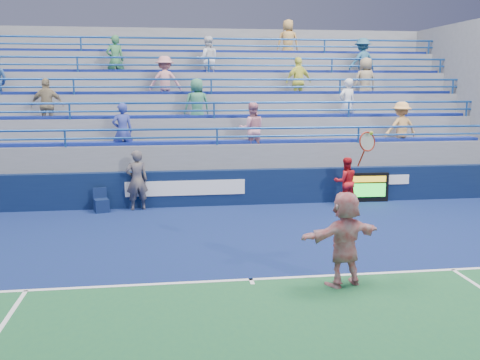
{
  "coord_description": "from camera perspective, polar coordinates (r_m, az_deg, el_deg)",
  "views": [
    {
      "loc": [
        -1.51,
        -9.55,
        3.68
      ],
      "look_at": [
        0.13,
        2.5,
        1.5
      ],
      "focal_mm": 40.0,
      "sensor_mm": 36.0,
      "label": 1
    }
  ],
  "objects": [
    {
      "name": "ground",
      "position": [
        10.35,
        1.16,
        -10.67
      ],
      "size": [
        120.0,
        120.0,
        0.0
      ],
      "primitive_type": "plane",
      "color": "#333538"
    },
    {
      "name": "sponsor_wall",
      "position": [
        16.42,
        -2.33,
        -0.84
      ],
      "size": [
        18.0,
        0.32,
        1.1
      ],
      "color": "#0A183C",
      "rests_on": "ground"
    },
    {
      "name": "bleacher_stand",
      "position": [
        19.99,
        -3.4,
        4.02
      ],
      "size": [
        18.0,
        5.6,
        6.13
      ],
      "color": "slate",
      "rests_on": "ground"
    },
    {
      "name": "serve_speed_board",
      "position": [
        17.36,
        13.39,
        -0.77
      ],
      "size": [
        1.36,
        0.22,
        0.94
      ],
      "color": "black",
      "rests_on": "ground"
    },
    {
      "name": "judge_chair",
      "position": [
        16.1,
        -14.56,
        -2.56
      ],
      "size": [
        0.5,
        0.51,
        0.71
      ],
      "color": "#0D1B42",
      "rests_on": "ground"
    },
    {
      "name": "tennis_player",
      "position": [
        10.02,
        11.13,
        -6.16
      ],
      "size": [
        1.74,
        0.99,
        2.87
      ],
      "color": "white",
      "rests_on": "ground"
    },
    {
      "name": "line_judge",
      "position": [
        16.01,
        -10.95,
        -0.04
      ],
      "size": [
        0.74,
        0.58,
        1.8
      ],
      "primitive_type": "imported",
      "rotation": [
        0.0,
        0.0,
        3.39
      ],
      "color": "#151D3B",
      "rests_on": "ground"
    },
    {
      "name": "ball_girl",
      "position": [
        16.64,
        11.19,
        -0.18
      ],
      "size": [
        0.74,
        0.58,
        1.5
      ],
      "primitive_type": "imported",
      "rotation": [
        0.0,
        0.0,
        3.16
      ],
      "color": "red",
      "rests_on": "ground"
    }
  ]
}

